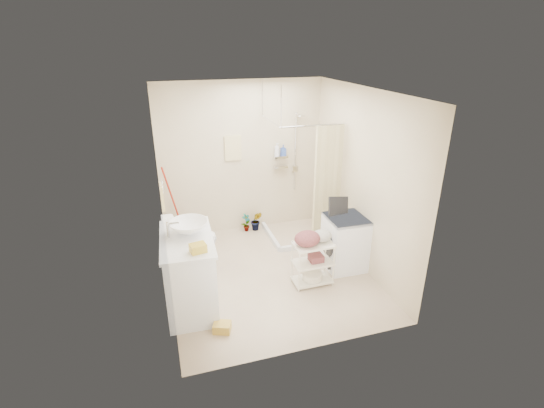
{
  "coord_description": "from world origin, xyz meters",
  "views": [
    {
      "loc": [
        -1.4,
        -4.74,
        3.19
      ],
      "look_at": [
        0.13,
        0.25,
        0.99
      ],
      "focal_mm": 26.0,
      "sensor_mm": 36.0,
      "label": 1
    }
  ],
  "objects": [
    {
      "name": "wall_right",
      "position": [
        1.4,
        0.0,
        1.3
      ],
      "size": [
        0.04,
        3.2,
        2.6
      ],
      "primitive_type": "cube",
      "color": "beige",
      "rests_on": "ground"
    },
    {
      "name": "shampoo_bottle_b",
      "position": [
        0.72,
        1.52,
        1.41
      ],
      "size": [
        0.09,
        0.09,
        0.19
      ],
      "primitive_type": "imported",
      "rotation": [
        0.0,
        0.0,
        -0.01
      ],
      "color": "#2F4A96",
      "rests_on": "shower"
    },
    {
      "name": "toilet",
      "position": [
        -1.04,
        0.62,
        0.39
      ],
      "size": [
        0.78,
        0.46,
        0.79
      ],
      "primitive_type": "imported",
      "rotation": [
        0.0,
        0.0,
        1.6
      ],
      "color": "white",
      "rests_on": "ground"
    },
    {
      "name": "vanity",
      "position": [
        -1.16,
        -0.43,
        0.49
      ],
      "size": [
        0.67,
        1.14,
        0.98
      ],
      "primitive_type": "cube",
      "rotation": [
        0.0,
        0.0,
        -0.04
      ],
      "color": "silver",
      "rests_on": "ground"
    },
    {
      "name": "potted_plant_a",
      "position": [
        0.01,
        1.44,
        0.17
      ],
      "size": [
        0.21,
        0.2,
        0.34
      ],
      "primitive_type": "imported",
      "rotation": [
        0.0,
        0.0,
        0.65
      ],
      "color": "brown",
      "rests_on": "ground"
    },
    {
      "name": "floor_basket",
      "position": [
        -0.88,
        -1.03,
        0.08
      ],
      "size": [
        0.35,
        0.31,
        0.16
      ],
      "primitive_type": "cube",
      "rotation": [
        0.0,
        0.0,
        -0.36
      ],
      "color": "gold",
      "rests_on": "ground"
    },
    {
      "name": "towel_ring",
      "position": [
        -1.38,
        -0.2,
        1.47
      ],
      "size": [
        0.04,
        0.22,
        0.34
      ],
      "primitive_type": null,
      "color": "#FDE691",
      "rests_on": "wall_left"
    },
    {
      "name": "floor",
      "position": [
        0.0,
        0.0,
        0.0
      ],
      "size": [
        3.2,
        3.2,
        0.0
      ],
      "primitive_type": "plane",
      "color": "beige",
      "rests_on": "ground"
    },
    {
      "name": "wall_left",
      "position": [
        -1.4,
        0.0,
        1.3
      ],
      "size": [
        0.04,
        3.2,
        2.6
      ],
      "primitive_type": "cube",
      "color": "beige",
      "rests_on": "ground"
    },
    {
      "name": "sink",
      "position": [
        -1.11,
        -0.33,
        1.06
      ],
      "size": [
        0.49,
        0.49,
        0.16
      ],
      "primitive_type": "imported",
      "rotation": [
        0.0,
        0.0,
        0.02
      ],
      "color": "white",
      "rests_on": "vanity"
    },
    {
      "name": "tp_holder",
      "position": [
        -1.36,
        0.05,
        0.72
      ],
      "size": [
        0.08,
        0.12,
        0.14
      ],
      "primitive_type": null,
      "color": "white",
      "rests_on": "wall_left"
    },
    {
      "name": "ceiling",
      "position": [
        0.0,
        0.0,
        2.6
      ],
      "size": [
        2.8,
        3.2,
        0.04
      ],
      "primitive_type": "cube",
      "color": "silver",
      "rests_on": "ground"
    },
    {
      "name": "wall_front",
      "position": [
        0.0,
        -1.6,
        1.3
      ],
      "size": [
        2.8,
        0.04,
        2.6
      ],
      "primitive_type": "cube",
      "color": "beige",
      "rests_on": "ground"
    },
    {
      "name": "shampoo_bottle_a",
      "position": [
        0.6,
        1.51,
        1.43
      ],
      "size": [
        0.11,
        0.11,
        0.23
      ],
      "primitive_type": "imported",
      "rotation": [
        0.0,
        0.0,
        0.34
      ],
      "color": "silver",
      "rests_on": "shower"
    },
    {
      "name": "wall_back",
      "position": [
        0.0,
        1.6,
        1.3
      ],
      "size": [
        2.8,
        0.04,
        2.6
      ],
      "primitive_type": "cube",
      "color": "beige",
      "rests_on": "ground"
    },
    {
      "name": "mop",
      "position": [
        -1.24,
        1.44,
        0.67
      ],
      "size": [
        0.16,
        0.16,
        1.34
      ],
      "primitive_type": null,
      "rotation": [
        0.0,
        0.0,
        -0.33
      ],
      "color": "#9E1F0F",
      "rests_on": "ground"
    },
    {
      "name": "potted_plant_b",
      "position": [
        0.19,
        1.43,
        0.18
      ],
      "size": [
        0.24,
        0.21,
        0.36
      ],
      "primitive_type": "imported",
      "rotation": [
        0.0,
        0.0,
        -0.3
      ],
      "color": "brown",
      "rests_on": "ground"
    },
    {
      "name": "counter_basket",
      "position": [
        -1.06,
        -0.81,
        1.03
      ],
      "size": [
        0.2,
        0.17,
        0.1
      ],
      "primitive_type": "cube",
      "rotation": [
        0.0,
        0.0,
        0.2
      ],
      "color": "gold",
      "rests_on": "vanity"
    },
    {
      "name": "shower",
      "position": [
        0.85,
        1.05,
        1.05
      ],
      "size": [
        1.1,
        1.1,
        2.1
      ],
      "primitive_type": null,
      "color": "silver",
      "rests_on": "ground"
    },
    {
      "name": "ironing_board",
      "position": [
        1.03,
        -0.09,
        0.56
      ],
      "size": [
        0.32,
        0.12,
        1.11
      ],
      "primitive_type": null,
      "rotation": [
        0.0,
        0.0,
        0.09
      ],
      "color": "black",
      "rests_on": "ground"
    },
    {
      "name": "washing_machine",
      "position": [
        1.14,
        -0.14,
        0.41
      ],
      "size": [
        0.56,
        0.58,
        0.81
      ],
      "primitive_type": "cube",
      "rotation": [
        0.0,
        0.0,
        -0.02
      ],
      "color": "white",
      "rests_on": "ground"
    },
    {
      "name": "laundry_rack",
      "position": [
        0.51,
        -0.41,
        0.37
      ],
      "size": [
        0.54,
        0.32,
        0.75
      ],
      "primitive_type": null,
      "rotation": [
        0.0,
        0.0,
        0.01
      ],
      "color": "silver",
      "rests_on": "ground"
    },
    {
      "name": "hanging_towel",
      "position": [
        -0.15,
        1.58,
        1.5
      ],
      "size": [
        0.28,
        0.03,
        0.42
      ],
      "primitive_type": "cube",
      "color": "beige",
      "rests_on": "wall_back"
    }
  ]
}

